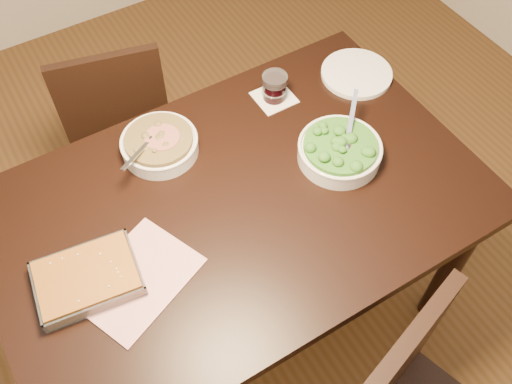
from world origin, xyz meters
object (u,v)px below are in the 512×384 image
Objects in this scene: broccoli_bowl at (340,150)px; chair_far at (117,112)px; stew_bowl at (160,144)px; wine_tumbler at (275,86)px; dinner_plate at (356,74)px; baking_dish at (88,279)px; table at (239,219)px.

chair_far is at bearing 118.34° from broccoli_bowl.
stew_bowl is 0.28× the size of chair_far.
chair_far is at bearing 89.02° from stew_bowl.
wine_tumbler is 0.38× the size of dinner_plate.
baking_dish is 0.35× the size of chair_far.
stew_bowl reaches higher than chair_far.
baking_dish reaches higher than dinner_plate.
broccoli_bowl is (0.34, -0.02, 0.13)m from table.
stew_bowl is 2.56× the size of wine_tumbler.
stew_bowl is (-0.11, 0.28, 0.13)m from table.
broccoli_bowl is at bearing -3.46° from table.
baking_dish is 0.83m from wine_tumbler.
dinner_plate is (1.06, 0.26, -0.02)m from baking_dish.
wine_tumbler is (-0.03, 0.31, 0.02)m from broccoli_bowl.
dinner_plate is at bearing 44.60° from broccoli_bowl.
table is 0.65m from dinner_plate.
chair_far is (-0.41, 0.50, -0.34)m from wine_tumbler.
baking_dish is 3.12× the size of wine_tumbler.
broccoli_bowl is 0.98m from chair_far.
wine_tumbler reaches higher than dinner_plate.
baking_dish is 1.09m from dinner_plate.
broccoli_bowl is at bearing 8.11° from baking_dish.
broccoli_bowl reaches higher than dinner_plate.
broccoli_bowl reaches higher than chair_far.
stew_bowl is 0.60m from chair_far.
wine_tumbler is at bearing 1.65° from stew_bowl.
stew_bowl is 0.47m from baking_dish.
wine_tumbler is (0.76, 0.32, 0.03)m from baking_dish.
table is at bearing 176.54° from broccoli_bowl.
table is 0.33m from stew_bowl.
broccoli_bowl is 0.31m from wine_tumbler.
chair_far is (-0.70, 0.55, -0.30)m from dinner_plate.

